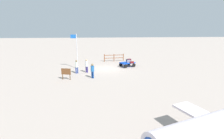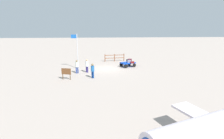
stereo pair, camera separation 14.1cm
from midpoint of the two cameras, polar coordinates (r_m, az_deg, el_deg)
ground_plane at (r=23.77m, az=-1.98°, el=0.25°), size 120.00×120.00×0.00m
luggage_cart at (r=24.94m, az=4.75°, el=1.95°), size 2.30×2.03×0.61m
suitcase_dark at (r=24.44m, az=6.29°, el=2.32°), size 0.50×0.32×0.25m
suitcase_maroon at (r=25.60m, az=5.05°, el=2.95°), size 0.60×0.43×0.29m
suitcase_olive at (r=24.76m, az=5.25°, el=2.64°), size 0.51×0.42×0.36m
suitcase_tan at (r=25.67m, az=5.44°, el=3.04°), size 0.56×0.37×0.36m
worker_lead at (r=19.46m, az=-6.53°, el=-0.01°), size 0.53×0.53×1.65m
worker_trailing at (r=21.89m, az=-8.39°, el=1.51°), size 0.49×0.49×1.67m
worker_supervisor at (r=21.71m, az=-11.53°, el=1.22°), size 0.47×0.47×1.64m
airplane_near at (r=9.51m, az=30.04°, el=-16.36°), size 8.41×4.97×3.13m
flagpole at (r=23.69m, az=-11.57°, el=6.47°), size 0.80×0.11×4.62m
signboard at (r=19.50m, az=-14.80°, el=-0.89°), size 1.03×0.29×1.23m
wooden_fence at (r=28.60m, az=0.49°, el=4.00°), size 3.22×0.48×1.17m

